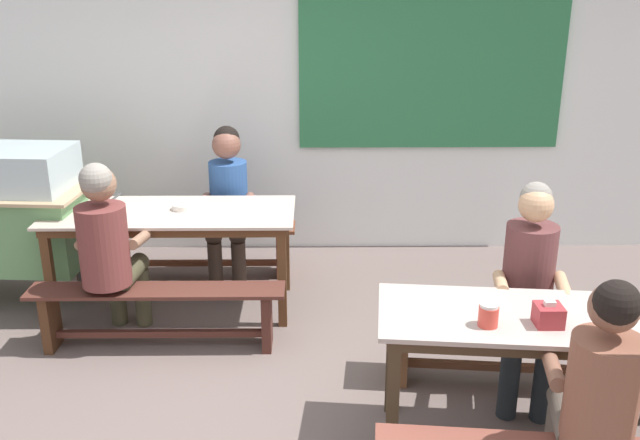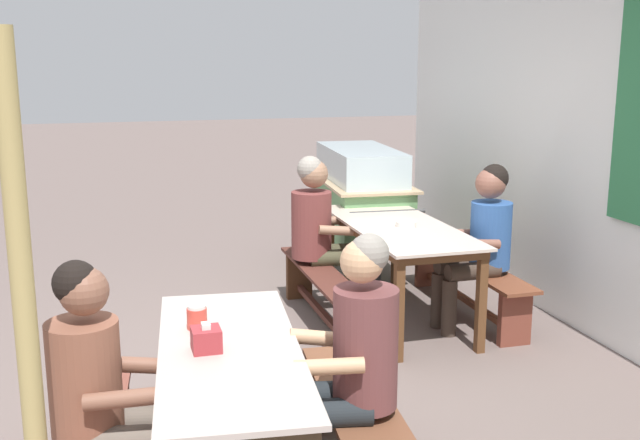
# 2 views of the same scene
# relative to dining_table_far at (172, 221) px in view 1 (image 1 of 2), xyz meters

# --- Properties ---
(ground_plane) EXTENTS (40.00, 40.00, 0.00)m
(ground_plane) POSITION_rel_dining_table_far_xyz_m (0.84, -1.18, -0.68)
(ground_plane) COLOR #6B5A56
(backdrop_wall) EXTENTS (6.77, 0.23, 3.07)m
(backdrop_wall) POSITION_rel_dining_table_far_xyz_m (0.89, 1.27, 0.93)
(backdrop_wall) COLOR white
(backdrop_wall) RESTS_ON ground_plane
(dining_table_far) EXTENTS (1.76, 0.73, 0.75)m
(dining_table_far) POSITION_rel_dining_table_far_xyz_m (0.00, 0.00, 0.00)
(dining_table_far) COLOR beige
(dining_table_far) RESTS_ON ground_plane
(dining_table_near) EXTENTS (1.62, 0.77, 0.75)m
(dining_table_near) POSITION_rel_dining_table_far_xyz_m (2.12, -1.64, -0.01)
(dining_table_near) COLOR #BCADA3
(dining_table_near) RESTS_ON ground_plane
(bench_far_back) EXTENTS (1.73, 0.28, 0.42)m
(bench_far_back) POSITION_rel_dining_table_far_xyz_m (0.00, 0.60, -0.39)
(bench_far_back) COLOR brown
(bench_far_back) RESTS_ON ground_plane
(bench_far_front) EXTENTS (1.66, 0.25, 0.42)m
(bench_far_front) POSITION_rel_dining_table_far_xyz_m (-0.00, -0.60, -0.40)
(bench_far_front) COLOR #4E271F
(bench_far_front) RESTS_ON ground_plane
(bench_near_back) EXTENTS (1.53, 0.47, 0.42)m
(bench_near_back) POSITION_rel_dining_table_far_xyz_m (2.18, -1.04, -0.39)
(bench_near_back) COLOR brown
(bench_near_back) RESTS_ON ground_plane
(person_near_front) EXTENTS (0.46, 0.53, 1.21)m
(person_near_front) POSITION_rel_dining_table_far_xyz_m (2.20, -2.18, 0.00)
(person_near_front) COLOR #675B50
(person_near_front) RESTS_ON ground_plane
(person_left_back_turned) EXTENTS (0.45, 0.56, 1.26)m
(person_left_back_turned) POSITION_rel_dining_table_far_xyz_m (-0.30, -0.53, 0.04)
(person_left_back_turned) COLOR #423F2A
(person_left_back_turned) RESTS_ON ground_plane
(person_right_near_table) EXTENTS (0.45, 0.57, 1.26)m
(person_right_near_table) POSITION_rel_dining_table_far_xyz_m (2.23, -1.12, 0.01)
(person_right_near_table) COLOR #21272B
(person_right_near_table) RESTS_ON ground_plane
(person_center_facing) EXTENTS (0.42, 0.57, 1.24)m
(person_center_facing) POSITION_rel_dining_table_far_xyz_m (0.34, 0.52, 0.03)
(person_center_facing) COLOR #403129
(person_center_facing) RESTS_ON ground_plane
(tissue_box) EXTENTS (0.13, 0.13, 0.13)m
(tissue_box) POSITION_rel_dining_table_far_xyz_m (2.13, -1.74, 0.13)
(tissue_box) COLOR #A12F33
(tissue_box) RESTS_ON dining_table_near
(condiment_jar) EXTENTS (0.10, 0.10, 0.12)m
(condiment_jar) POSITION_rel_dining_table_far_xyz_m (1.84, -1.74, 0.13)
(condiment_jar) COLOR #DE4638
(condiment_jar) RESTS_ON dining_table_near
(soup_bowl) EXTENTS (0.15, 0.15, 0.04)m
(soup_bowl) POSITION_rel_dining_table_far_xyz_m (0.08, 0.03, 0.10)
(soup_bowl) COLOR silver
(soup_bowl) RESTS_ON dining_table_far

